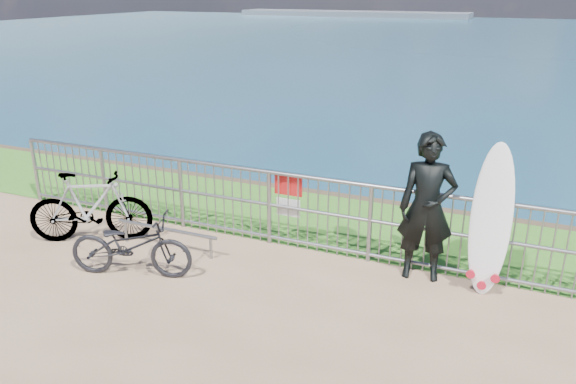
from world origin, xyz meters
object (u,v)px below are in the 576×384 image
at_px(surfer, 427,208).
at_px(bicycle_near, 131,245).
at_px(bicycle_far, 90,207).
at_px(surfboard, 490,225).

bearing_deg(surfer, bicycle_near, -167.38).
bearing_deg(bicycle_far, surfer, -107.60).
xyz_separation_m(surfer, bicycle_far, (-4.70, -0.82, -0.43)).
xyz_separation_m(surfboard, bicycle_near, (-4.25, -1.44, -0.44)).
distance_m(bicycle_near, bicycle_far, 1.37).
height_order(surfboard, bicycle_near, surfboard).
bearing_deg(bicycle_near, surfer, -83.79).
bearing_deg(bicycle_far, surfboard, -109.09).
relative_size(surfer, surfboard, 1.03).
height_order(surfer, surfboard, surfer).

